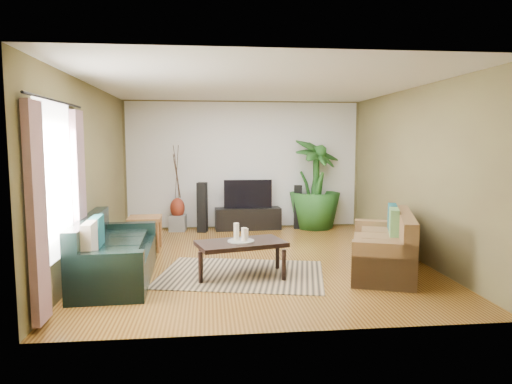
{
  "coord_description": "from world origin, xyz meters",
  "views": [
    {
      "loc": [
        -0.75,
        -6.96,
        1.85
      ],
      "look_at": [
        0.0,
        0.2,
        1.05
      ],
      "focal_mm": 32.0,
      "sensor_mm": 36.0,
      "label": 1
    }
  ],
  "objects": [
    {
      "name": "sofa_right",
      "position": [
        1.7,
        -0.83,
        0.42
      ],
      "size": [
        1.35,
        1.94,
        0.85
      ],
      "primitive_type": "cube",
      "rotation": [
        0.0,
        0.0,
        -1.91
      ],
      "color": "brown",
      "rests_on": "floor"
    },
    {
      "name": "floor",
      "position": [
        0.0,
        0.0,
        0.0
      ],
      "size": [
        5.5,
        5.5,
        0.0
      ],
      "primitive_type": "plane",
      "color": "#996727",
      "rests_on": "ground"
    },
    {
      "name": "potted_plant",
      "position": [
        1.5,
        2.5,
        0.96
      ],
      "size": [
        1.51,
        1.51,
        1.91
      ],
      "primitive_type": "imported",
      "rotation": [
        0.0,
        0.0,
        0.68
      ],
      "color": "#1F511B",
      "rests_on": "floor"
    },
    {
      "name": "wall_back",
      "position": [
        0.0,
        2.75,
        1.35
      ],
      "size": [
        5.0,
        0.0,
        5.0
      ],
      "primitive_type": "plane",
      "rotation": [
        1.57,
        0.0,
        0.0
      ],
      "color": "brown",
      "rests_on": "ground"
    },
    {
      "name": "backwall_panel",
      "position": [
        0.0,
        2.74,
        1.35
      ],
      "size": [
        4.9,
        0.0,
        4.9
      ],
      "primitive_type": "plane",
      "rotation": [
        1.57,
        0.0,
        0.0
      ],
      "color": "white",
      "rests_on": "ground"
    },
    {
      "name": "pedestal",
      "position": [
        -1.4,
        2.5,
        0.16
      ],
      "size": [
        0.36,
        0.36,
        0.33
      ],
      "primitive_type": "cube",
      "rotation": [
        0.0,
        0.0,
        -0.11
      ],
      "color": "gray",
      "rests_on": "floor"
    },
    {
      "name": "candle_tray",
      "position": [
        -0.32,
        -0.84,
        0.49
      ],
      "size": [
        0.37,
        0.37,
        0.02
      ],
      "primitive_type": "cylinder",
      "color": "gray",
      "rests_on": "coffee_table"
    },
    {
      "name": "tv_stand",
      "position": [
        0.07,
        2.5,
        0.23
      ],
      "size": [
        1.39,
        0.48,
        0.46
      ],
      "primitive_type": "cube",
      "rotation": [
        0.0,
        0.0,
        0.05
      ],
      "color": "black",
      "rests_on": "floor"
    },
    {
      "name": "wall_front",
      "position": [
        0.0,
        -2.75,
        1.35
      ],
      "size": [
        5.0,
        0.0,
        5.0
      ],
      "primitive_type": "plane",
      "rotation": [
        -1.57,
        0.0,
        0.0
      ],
      "color": "brown",
      "rests_on": "ground"
    },
    {
      "name": "television",
      "position": [
        0.07,
        2.5,
        0.75
      ],
      "size": [
        1.01,
        0.05,
        0.59
      ],
      "primitive_type": "cube",
      "color": "black",
      "rests_on": "tv_stand"
    },
    {
      "name": "ceiling",
      "position": [
        0.0,
        0.0,
        2.7
      ],
      "size": [
        5.5,
        5.5,
        0.0
      ],
      "primitive_type": "plane",
      "rotation": [
        3.14,
        0.0,
        0.0
      ],
      "color": "white",
      "rests_on": "ground"
    },
    {
      "name": "candle_tall",
      "position": [
        -0.38,
        -0.81,
        0.62
      ],
      "size": [
        0.08,
        0.08,
        0.24
      ],
      "primitive_type": "cylinder",
      "color": "beige",
      "rests_on": "candle_tray"
    },
    {
      "name": "side_table",
      "position": [
        -1.84,
        0.84,
        0.29
      ],
      "size": [
        0.56,
        0.56,
        0.58
      ],
      "primitive_type": "cube",
      "rotation": [
        0.0,
        0.0,
        0.02
      ],
      "color": "#985A31",
      "rests_on": "floor"
    },
    {
      "name": "curtain_rod",
      "position": [
        -2.43,
        -1.6,
        2.3
      ],
      "size": [
        0.03,
        1.9,
        0.03
      ],
      "primitive_type": "cylinder",
      "rotation": [
        1.57,
        0.0,
        0.0
      ],
      "color": "black",
      "rests_on": "ground"
    },
    {
      "name": "plant_pot",
      "position": [
        1.5,
        2.5,
        0.14
      ],
      "size": [
        0.35,
        0.35,
        0.27
      ],
      "primitive_type": "cylinder",
      "color": "black",
      "rests_on": "floor"
    },
    {
      "name": "speaker_left",
      "position": [
        -0.88,
        2.31,
        0.51
      ],
      "size": [
        0.23,
        0.24,
        1.02
      ],
      "primitive_type": "cube",
      "rotation": [
        0.0,
        0.0,
        -0.24
      ],
      "color": "black",
      "rests_on": "floor"
    },
    {
      "name": "curtain_near",
      "position": [
        -2.43,
        -2.35,
        1.15
      ],
      "size": [
        0.08,
        0.35,
        2.2
      ],
      "primitive_type": "cube",
      "color": "gray",
      "rests_on": "ground"
    },
    {
      "name": "window_pane",
      "position": [
        -2.48,
        -1.6,
        1.4
      ],
      "size": [
        0.0,
        1.8,
        1.8
      ],
      "primitive_type": "plane",
      "rotation": [
        1.57,
        0.0,
        1.57
      ],
      "color": "white",
      "rests_on": "ground"
    },
    {
      "name": "speaker_right",
      "position": [
        1.14,
        2.5,
        0.46
      ],
      "size": [
        0.19,
        0.21,
        0.92
      ],
      "primitive_type": "cube",
      "rotation": [
        0.0,
        0.0,
        -0.16
      ],
      "color": "black",
      "rests_on": "floor"
    },
    {
      "name": "vase",
      "position": [
        -1.4,
        2.5,
        0.48
      ],
      "size": [
        0.3,
        0.3,
        0.42
      ],
      "primitive_type": "ellipsoid",
      "color": "maroon",
      "rests_on": "pedestal"
    },
    {
      "name": "curtain_far",
      "position": [
        -2.43,
        -0.85,
        1.15
      ],
      "size": [
        0.08,
        0.35,
        2.2
      ],
      "primitive_type": "cube",
      "color": "gray",
      "rests_on": "ground"
    },
    {
      "name": "wall_left",
      "position": [
        -2.5,
        0.0,
        1.35
      ],
      "size": [
        0.0,
        5.5,
        5.5
      ],
      "primitive_type": "plane",
      "rotation": [
        1.57,
        0.0,
        1.57
      ],
      "color": "brown",
      "rests_on": "ground"
    },
    {
      "name": "area_rug",
      "position": [
        -0.3,
        -0.77,
        0.01
      ],
      "size": [
        2.53,
        2.03,
        0.01
      ],
      "primitive_type": "cube",
      "rotation": [
        0.0,
        0.0,
        -0.21
      ],
      "color": "#9E855D",
      "rests_on": "floor"
    },
    {
      "name": "candle_short",
      "position": [
        -0.25,
        -0.78,
        0.58
      ],
      "size": [
        0.08,
        0.08,
        0.15
      ],
      "primitive_type": "cylinder",
      "color": "#F5E6CF",
      "rests_on": "candle_tray"
    },
    {
      "name": "coffee_table",
      "position": [
        -0.32,
        -0.84,
        0.24
      ],
      "size": [
        1.31,
        0.93,
        0.48
      ],
      "primitive_type": "cube",
      "rotation": [
        0.0,
        0.0,
        0.26
      ],
      "color": "black",
      "rests_on": "floor"
    },
    {
      "name": "candle_mid",
      "position": [
        -0.28,
        -0.88,
        0.59
      ],
      "size": [
        0.08,
        0.08,
        0.18
      ],
      "primitive_type": "cylinder",
      "color": "white",
      "rests_on": "candle_tray"
    },
    {
      "name": "sofa_left",
      "position": [
        -1.99,
        -0.8,
        0.42
      ],
      "size": [
        0.98,
        2.11,
        0.85
      ],
      "primitive_type": "cube",
      "rotation": [
        0.0,
        0.0,
        1.61
      ],
      "color": "black",
      "rests_on": "floor"
    },
    {
      "name": "wall_right",
      "position": [
        2.5,
        0.0,
        1.35
      ],
      "size": [
        0.0,
        5.5,
        5.5
      ],
      "primitive_type": "plane",
      "rotation": [
        1.57,
        0.0,
        -1.57
      ],
      "color": "brown",
      "rests_on": "ground"
    }
  ]
}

